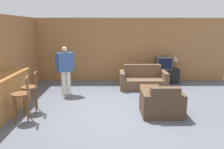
{
  "coord_description": "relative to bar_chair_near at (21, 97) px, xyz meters",
  "views": [
    {
      "loc": [
        -0.15,
        -5.58,
        2.26
      ],
      "look_at": [
        -0.1,
        0.8,
        0.85
      ],
      "focal_mm": 35.0,
      "sensor_mm": 36.0,
      "label": 1
    }
  ],
  "objects": [
    {
      "name": "tv",
      "position": [
        4.29,
        3.7,
        0.22
      ],
      "size": [
        0.6,
        0.49,
        0.49
      ],
      "color": "#4C4C4C",
      "rests_on": "tv_unit"
    },
    {
      "name": "couch_far",
      "position": [
        3.35,
        2.9,
        -0.31
      ],
      "size": [
        1.72,
        0.89,
        0.85
      ],
      "color": "brown",
      "rests_on": "ground_plane"
    },
    {
      "name": "ground_plane",
      "position": [
        2.28,
        0.59,
        -0.6
      ],
      "size": [
        24.0,
        24.0,
        0.0
      ],
      "primitive_type": "plane",
      "color": "#565B66"
    },
    {
      "name": "tv_unit",
      "position": [
        4.29,
        3.71,
        -0.31
      ],
      "size": [
        1.21,
        0.52,
        0.58
      ],
      "color": "black",
      "rests_on": "ground_plane"
    },
    {
      "name": "table_lamp",
      "position": [
        4.74,
        3.71,
        0.39
      ],
      "size": [
        0.28,
        0.28,
        0.55
      ],
      "color": "brown",
      "rests_on": "tv_unit"
    },
    {
      "name": "wall_left",
      "position": [
        -0.94,
        1.83,
        0.7
      ],
      "size": [
        0.08,
        8.49,
        2.6
      ],
      "color": "#9E6B3D",
      "rests_on": "ground_plane"
    },
    {
      "name": "bar_chair_mid",
      "position": [
        0.0,
        0.6,
        0.0
      ],
      "size": [
        0.5,
        0.5,
        1.08
      ],
      "color": "brown",
      "rests_on": "ground_plane"
    },
    {
      "name": "bar_counter",
      "position": [
        -0.61,
        0.32,
        -0.08
      ],
      "size": [
        0.55,
        2.54,
        1.03
      ],
      "color": "#A87038",
      "rests_on": "ground_plane"
    },
    {
      "name": "armchair_near",
      "position": [
        3.46,
        0.33,
        -0.31
      ],
      "size": [
        1.04,
        0.85,
        0.82
      ],
      "color": "#4C3828",
      "rests_on": "ground_plane"
    },
    {
      "name": "bar_chair_near",
      "position": [
        0.0,
        0.0,
        0.0
      ],
      "size": [
        0.5,
        0.5,
        1.08
      ],
      "color": "brown",
      "rests_on": "ground_plane"
    },
    {
      "name": "person_by_window",
      "position": [
        0.64,
        2.14,
        0.3
      ],
      "size": [
        0.57,
        0.38,
        1.62
      ],
      "color": "silver",
      "rests_on": "ground_plane"
    },
    {
      "name": "coffee_table",
      "position": [
        3.43,
        1.58,
        -0.29
      ],
      "size": [
        0.63,
        1.01,
        0.36
      ],
      "color": "brown",
      "rests_on": "ground_plane"
    },
    {
      "name": "wall_back",
      "position": [
        2.28,
        4.08,
        0.7
      ],
      "size": [
        9.4,
        0.08,
        2.6
      ],
      "color": "#9E6B3D",
      "rests_on": "ground_plane"
    }
  ]
}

